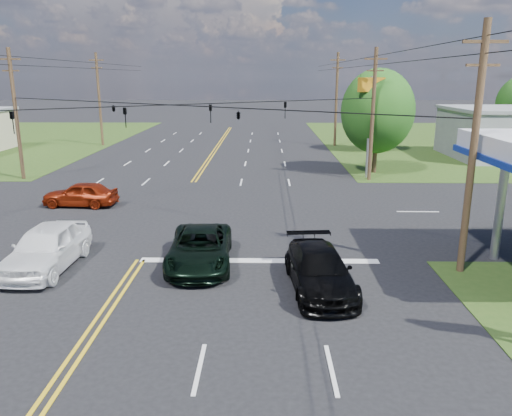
{
  "coord_description": "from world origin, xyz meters",
  "views": [
    {
      "loc": [
        5.21,
        -15.67,
        7.51
      ],
      "look_at": [
        4.83,
        6.0,
        1.78
      ],
      "focal_mm": 35.0,
      "sensor_mm": 36.0,
      "label": 1
    }
  ],
  "objects_px": {
    "pickup_dkgreen": "(200,248)",
    "tree_right_b": "(376,110)",
    "pole_nw": "(16,113)",
    "tree_right_a": "(377,111)",
    "pole_se": "(473,148)",
    "pole_ne": "(373,113)",
    "pole_right_far": "(336,99)",
    "pickup_white": "(46,247)",
    "suv_black": "(320,270)",
    "pole_left_far": "(99,98)"
  },
  "relations": [
    {
      "from": "pickup_dkgreen",
      "to": "tree_right_b",
      "type": "bearing_deg",
      "value": 64.18
    },
    {
      "from": "pole_nw",
      "to": "tree_right_a",
      "type": "distance_m",
      "value": 27.17
    },
    {
      "from": "pole_se",
      "to": "tree_right_b",
      "type": "height_order",
      "value": "pole_se"
    },
    {
      "from": "pole_se",
      "to": "pole_ne",
      "type": "height_order",
      "value": "same"
    },
    {
      "from": "pole_nw",
      "to": "pickup_dkgreen",
      "type": "xyz_separation_m",
      "value": [
        15.59,
        -17.5,
        -4.17
      ]
    },
    {
      "from": "pole_right_far",
      "to": "pickup_white",
      "type": "distance_m",
      "value": 40.71
    },
    {
      "from": "pole_right_far",
      "to": "tree_right_a",
      "type": "bearing_deg",
      "value": -86.42
    },
    {
      "from": "pole_ne",
      "to": "tree_right_a",
      "type": "relative_size",
      "value": 1.16
    },
    {
      "from": "pole_nw",
      "to": "tree_right_a",
      "type": "height_order",
      "value": "pole_nw"
    },
    {
      "from": "tree_right_a",
      "to": "pickup_white",
      "type": "height_order",
      "value": "tree_right_a"
    },
    {
      "from": "pickup_dkgreen",
      "to": "pole_right_far",
      "type": "bearing_deg",
      "value": 71.44
    },
    {
      "from": "tree_right_a",
      "to": "pickup_dkgreen",
      "type": "bearing_deg",
      "value": -119.1
    },
    {
      "from": "pickup_dkgreen",
      "to": "suv_black",
      "type": "distance_m",
      "value": 5.17
    },
    {
      "from": "tree_right_a",
      "to": "tree_right_b",
      "type": "height_order",
      "value": "tree_right_a"
    },
    {
      "from": "pole_se",
      "to": "pole_left_far",
      "type": "xyz_separation_m",
      "value": [
        -26.0,
        37.0,
        0.25
      ]
    },
    {
      "from": "suv_black",
      "to": "pole_left_far",
      "type": "bearing_deg",
      "value": 112.57
    },
    {
      "from": "pole_ne",
      "to": "pickup_white",
      "type": "relative_size",
      "value": 1.8
    },
    {
      "from": "pickup_dkgreen",
      "to": "pickup_white",
      "type": "bearing_deg",
      "value": -178.22
    },
    {
      "from": "pole_se",
      "to": "pickup_white",
      "type": "distance_m",
      "value": 16.98
    },
    {
      "from": "pole_nw",
      "to": "tree_right_b",
      "type": "distance_m",
      "value": 33.1
    },
    {
      "from": "pole_right_far",
      "to": "pole_se",
      "type": "bearing_deg",
      "value": -90.0
    },
    {
      "from": "pole_left_far",
      "to": "suv_black",
      "type": "height_order",
      "value": "pole_left_far"
    },
    {
      "from": "tree_right_b",
      "to": "suv_black",
      "type": "xyz_separation_m",
      "value": [
        -9.29,
        -34.82,
        -3.47
      ]
    },
    {
      "from": "pole_right_far",
      "to": "pole_left_far",
      "type": "bearing_deg",
      "value": 180.0
    },
    {
      "from": "pole_nw",
      "to": "tree_right_b",
      "type": "relative_size",
      "value": 1.34
    },
    {
      "from": "pole_se",
      "to": "pole_right_far",
      "type": "bearing_deg",
      "value": 90.0
    },
    {
      "from": "tree_right_b",
      "to": "pickup_dkgreen",
      "type": "distance_m",
      "value": 35.52
    },
    {
      "from": "pole_nw",
      "to": "tree_right_b",
      "type": "height_order",
      "value": "pole_nw"
    },
    {
      "from": "pole_nw",
      "to": "pickup_dkgreen",
      "type": "relative_size",
      "value": 1.77
    },
    {
      "from": "pole_nw",
      "to": "pickup_white",
      "type": "bearing_deg",
      "value": -62.14
    },
    {
      "from": "pole_se",
      "to": "pickup_dkgreen",
      "type": "relative_size",
      "value": 1.77
    },
    {
      "from": "tree_right_a",
      "to": "pickup_dkgreen",
      "type": "height_order",
      "value": "tree_right_a"
    },
    {
      "from": "tree_right_a",
      "to": "tree_right_b",
      "type": "xyz_separation_m",
      "value": [
        2.5,
        12.0,
        -0.65
      ]
    },
    {
      "from": "pole_left_far",
      "to": "tree_right_a",
      "type": "bearing_deg",
      "value": -30.65
    },
    {
      "from": "tree_right_b",
      "to": "pickup_white",
      "type": "relative_size",
      "value": 1.34
    },
    {
      "from": "pole_left_far",
      "to": "pickup_dkgreen",
      "type": "distance_m",
      "value": 39.94
    },
    {
      "from": "pole_left_far",
      "to": "pole_right_far",
      "type": "distance_m",
      "value": 26.0
    },
    {
      "from": "pole_nw",
      "to": "pole_left_far",
      "type": "height_order",
      "value": "pole_left_far"
    },
    {
      "from": "pole_left_far",
      "to": "tree_right_a",
      "type": "height_order",
      "value": "pole_left_far"
    },
    {
      "from": "pole_se",
      "to": "pole_left_far",
      "type": "distance_m",
      "value": 45.22
    },
    {
      "from": "pole_se",
      "to": "pickup_white",
      "type": "height_order",
      "value": "pole_se"
    },
    {
      "from": "pole_se",
      "to": "tree_right_b",
      "type": "relative_size",
      "value": 1.34
    },
    {
      "from": "pole_ne",
      "to": "pole_left_far",
      "type": "bearing_deg",
      "value": 143.84
    },
    {
      "from": "pole_right_far",
      "to": "pickup_dkgreen",
      "type": "height_order",
      "value": "pole_right_far"
    },
    {
      "from": "pole_nw",
      "to": "pickup_white",
      "type": "distance_m",
      "value": 20.72
    },
    {
      "from": "pole_nw",
      "to": "tree_right_b",
      "type": "xyz_separation_m",
      "value": [
        29.5,
        15.0,
        -0.7
      ]
    },
    {
      "from": "pole_nw",
      "to": "tree_right_a",
      "type": "xyz_separation_m",
      "value": [
        27.0,
        3.0,
        -0.05
      ]
    },
    {
      "from": "tree_right_b",
      "to": "pickup_white",
      "type": "distance_m",
      "value": 38.71
    },
    {
      "from": "pole_right_far",
      "to": "pole_ne",
      "type": "bearing_deg",
      "value": -90.0
    },
    {
      "from": "pole_se",
      "to": "pole_nw",
      "type": "xyz_separation_m",
      "value": [
        -26.0,
        18.0,
        0.0
      ]
    }
  ]
}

